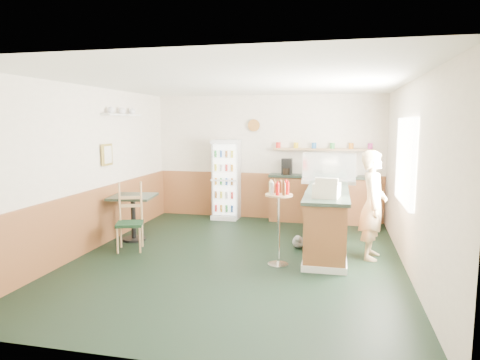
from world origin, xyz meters
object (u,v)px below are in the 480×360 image
(drinks_fridge, at_px, (226,179))
(condiment_stand, at_px, (279,210))
(cash_register, at_px, (327,190))
(cafe_chair, at_px, (132,215))
(cafe_table, at_px, (133,209))
(shopkeeper, at_px, (373,205))
(display_case, at_px, (329,168))

(drinks_fridge, xyz_separation_m, condiment_stand, (1.55, -2.91, -0.03))
(drinks_fridge, relative_size, cash_register, 4.56)
(cash_register, relative_size, cafe_chair, 0.34)
(cash_register, bearing_deg, cafe_chair, -172.28)
(drinks_fridge, relative_size, cafe_chair, 1.55)
(cafe_table, distance_m, cafe_chair, 0.53)
(cash_register, relative_size, shopkeeper, 0.23)
(condiment_stand, xyz_separation_m, cafe_table, (-2.73, 0.79, -0.26))
(condiment_stand, bearing_deg, shopkeeper, 25.78)
(shopkeeper, height_order, cafe_table, shopkeeper)
(cash_register, relative_size, cafe_table, 0.46)
(display_case, height_order, cafe_chair, display_case)
(shopkeeper, height_order, condiment_stand, shopkeeper)
(shopkeeper, bearing_deg, cafe_table, 96.31)
(shopkeeper, xyz_separation_m, cafe_chair, (-3.88, -0.35, -0.26))
(drinks_fridge, distance_m, cafe_table, 2.44)
(cafe_chair, bearing_deg, drinks_fridge, 50.15)
(cash_register, xyz_separation_m, condiment_stand, (-0.67, -0.26, -0.28))
(display_case, height_order, cafe_table, display_case)
(display_case, xyz_separation_m, shopkeeper, (0.70, -1.18, -0.44))
(drinks_fridge, bearing_deg, shopkeeper, -37.56)
(cash_register, distance_m, condiment_stand, 0.77)
(drinks_fridge, bearing_deg, cafe_table, -119.06)
(drinks_fridge, bearing_deg, display_case, -25.68)
(shopkeeper, xyz_separation_m, condiment_stand, (-1.37, -0.66, -0.01))
(drinks_fridge, bearing_deg, cafe_chair, -110.18)
(condiment_stand, height_order, cafe_chair, condiment_stand)
(shopkeeper, xyz_separation_m, cafe_table, (-4.10, 0.13, -0.27))
(drinks_fridge, bearing_deg, condiment_stand, -61.99)
(cafe_table, bearing_deg, cash_register, -8.97)
(cash_register, height_order, condiment_stand, condiment_stand)
(cash_register, distance_m, cafe_table, 3.48)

